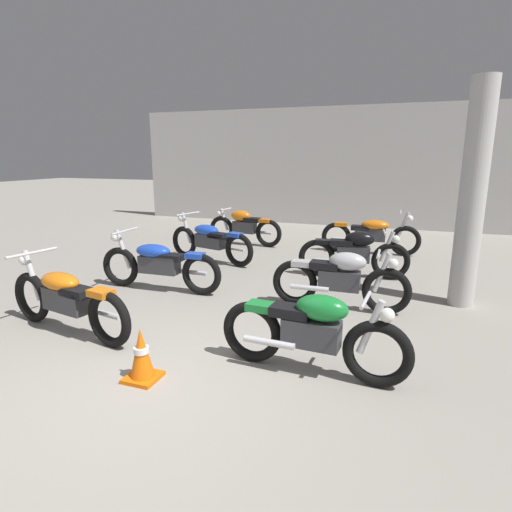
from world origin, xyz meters
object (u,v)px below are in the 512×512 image
(motorcycle_left_row_0, at_px, (66,298))
(motorcycle_right_row_1, at_px, (340,278))
(motorcycle_left_row_1, at_px, (159,263))
(motorcycle_right_row_3, at_px, (371,234))
(motorcycle_left_row_2, at_px, (210,240))
(support_pillar, at_px, (472,196))
(motorcycle_right_row_0, at_px, (312,331))
(motorcycle_left_row_3, at_px, (244,226))
(motorcycle_right_row_2, at_px, (354,253))
(traffic_cone, at_px, (142,355))

(motorcycle_left_row_0, xyz_separation_m, motorcycle_right_row_1, (3.03, 1.99, 0.01))
(motorcycle_left_row_1, bearing_deg, motorcycle_right_row_3, 52.77)
(motorcycle_left_row_0, relative_size, motorcycle_left_row_2, 1.01)
(support_pillar, bearing_deg, motorcycle_right_row_1, -153.64)
(motorcycle_right_row_0, bearing_deg, motorcycle_right_row_1, 91.06)
(motorcycle_left_row_3, bearing_deg, motorcycle_left_row_1, -89.40)
(motorcycle_left_row_0, height_order, motorcycle_right_row_1, motorcycle_left_row_0)
(motorcycle_left_row_1, bearing_deg, support_pillar, 11.73)
(support_pillar, bearing_deg, motorcycle_right_row_2, 152.00)
(motorcycle_left_row_0, distance_m, motorcycle_right_row_2, 4.78)
(motorcycle_left_row_0, distance_m, traffic_cone, 1.68)
(motorcycle_left_row_0, height_order, motorcycle_left_row_3, motorcycle_left_row_0)
(motorcycle_right_row_1, height_order, motorcycle_right_row_3, motorcycle_right_row_3)
(motorcycle_left_row_2, bearing_deg, motorcycle_left_row_0, -90.60)
(motorcycle_left_row_0, relative_size, motorcycle_right_row_0, 1.09)
(motorcycle_left_row_3, bearing_deg, motorcycle_left_row_2, -91.20)
(motorcycle_left_row_0, xyz_separation_m, motorcycle_right_row_3, (3.10, 5.79, 0.00))
(motorcycle_right_row_2, distance_m, traffic_cone, 4.61)
(motorcycle_right_row_1, bearing_deg, motorcycle_right_row_3, 88.93)
(support_pillar, relative_size, motorcycle_right_row_1, 1.62)
(motorcycle_left_row_0, bearing_deg, motorcycle_left_row_1, 86.34)
(support_pillar, bearing_deg, motorcycle_left_row_2, 166.81)
(motorcycle_left_row_2, bearing_deg, motorcycle_left_row_1, -87.79)
(support_pillar, height_order, motorcycle_left_row_2, support_pillar)
(motorcycle_left_row_1, relative_size, traffic_cone, 4.02)
(motorcycle_left_row_1, xyz_separation_m, motorcycle_right_row_0, (2.95, -1.82, 0.01))
(motorcycle_right_row_0, xyz_separation_m, motorcycle_right_row_1, (-0.04, 1.95, 0.00))
(motorcycle_left_row_0, relative_size, motorcycle_left_row_1, 0.99)
(motorcycle_right_row_2, relative_size, motorcycle_right_row_3, 0.91)
(motorcycle_right_row_1, bearing_deg, motorcycle_right_row_0, -88.94)
(motorcycle_left_row_3, bearing_deg, motorcycle_right_row_0, -62.30)
(motorcycle_left_row_0, height_order, traffic_cone, motorcycle_left_row_0)
(motorcycle_left_row_2, relative_size, motorcycle_right_row_1, 1.08)
(motorcycle_left_row_2, distance_m, motorcycle_left_row_3, 1.83)
(support_pillar, height_order, motorcycle_right_row_3, support_pillar)
(motorcycle_left_row_1, relative_size, motorcycle_right_row_3, 1.00)
(motorcycle_left_row_2, xyz_separation_m, traffic_cone, (1.49, -4.56, -0.19))
(support_pillar, bearing_deg, motorcycle_right_row_0, -120.40)
(motorcycle_left_row_3, relative_size, traffic_cone, 3.65)
(motorcycle_right_row_1, height_order, motorcycle_right_row_2, same)
(motorcycle_left_row_2, xyz_separation_m, motorcycle_right_row_0, (3.03, -3.87, 0.01))
(motorcycle_right_row_3, relative_size, traffic_cone, 4.02)
(motorcycle_left_row_2, distance_m, motorcycle_right_row_0, 4.91)
(motorcycle_right_row_1, bearing_deg, support_pillar, 26.36)
(motorcycle_right_row_3, bearing_deg, support_pillar, -61.86)
(motorcycle_left_row_1, xyz_separation_m, motorcycle_left_row_3, (-0.04, 3.87, 0.01))
(motorcycle_right_row_2, bearing_deg, traffic_cone, -108.60)
(motorcycle_left_row_1, relative_size, motorcycle_right_row_0, 1.10)
(motorcycle_right_row_2, distance_m, motorcycle_right_row_3, 2.08)
(support_pillar, height_order, motorcycle_left_row_3, support_pillar)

